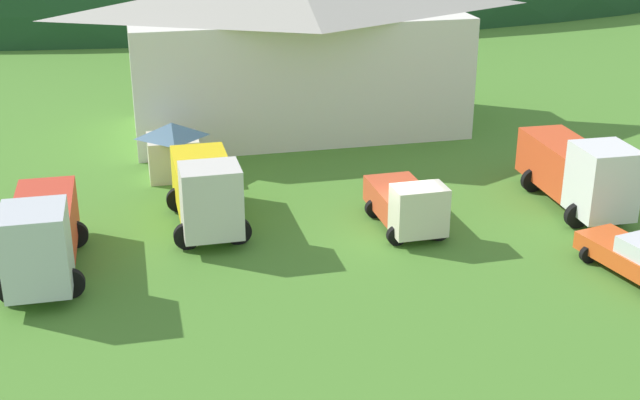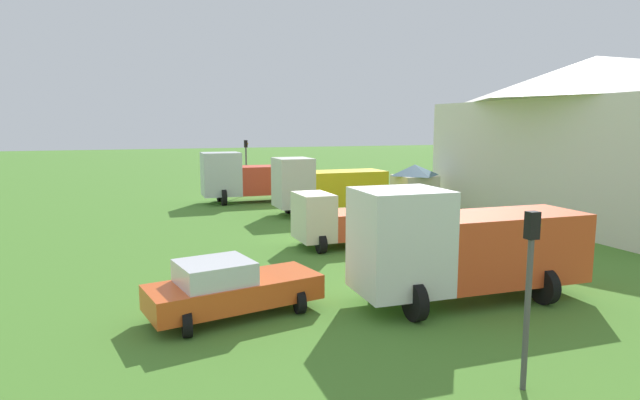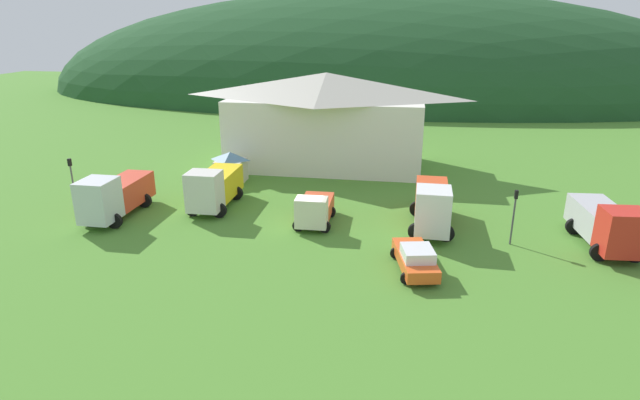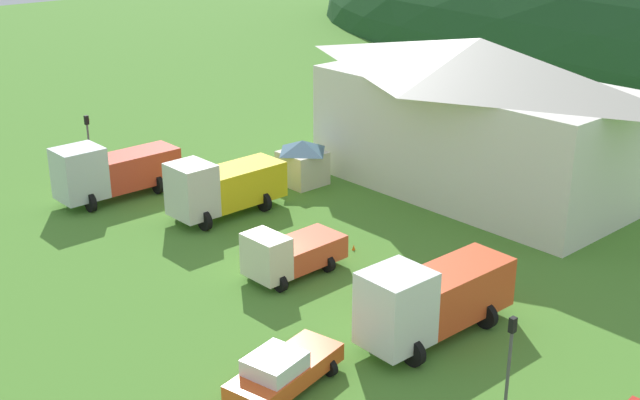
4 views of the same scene
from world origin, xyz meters
name	(u,v)px [view 4 (image 4 of 4)]	position (x,y,z in m)	size (l,w,h in m)	color
ground_plane	(272,277)	(0.00, 0.00, 0.00)	(200.00, 200.00, 0.00)	#4C842D
depot_building	(475,114)	(-1.20, 16.36, 4.70)	(19.94, 9.65, 9.11)	white
play_shed_cream	(303,162)	(-8.74, 9.50, 1.43)	(2.64, 2.59, 2.77)	beige
tow_truck_silver	(111,170)	(-14.20, -0.46, 1.76)	(3.03, 7.30, 3.49)	silver
flatbed_truck_yellow	(222,186)	(-7.78, 2.81, 1.73)	(3.22, 6.74, 3.43)	silver
light_truck_cream	(289,253)	(0.45, 0.69, 1.16)	(2.73, 4.97, 2.43)	beige
heavy_rig_white	(431,298)	(8.61, 1.24, 1.80)	(3.12, 7.35, 3.55)	white
service_pickup_orange	(283,371)	(7.52, -5.52, 0.83)	(2.95, 5.13, 1.66)	#ED5921
traffic_light_west	(89,142)	(-17.78, 0.10, 2.58)	(0.20, 0.32, 4.20)	#4C4C51
traffic_light_east	(510,354)	(13.67, -0.57, 2.30)	(0.20, 0.32, 3.70)	#4C4C51
traffic_cone_near_pickup	(354,250)	(0.43, 4.96, 0.00)	(0.36, 0.36, 0.57)	orange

